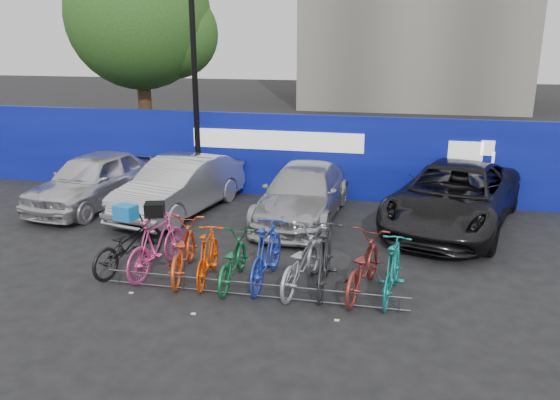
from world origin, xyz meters
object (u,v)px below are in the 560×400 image
(bike_5, at_px, (267,254))
(car_1, at_px, (180,186))
(bike_6, at_px, (301,261))
(bike_9, at_px, (393,269))
(bike_2, at_px, (183,250))
(bike_7, at_px, (325,258))
(bike_rack, at_px, (251,289))
(car_0, at_px, (93,179))
(bike_3, at_px, (208,256))
(tree, at_px, (146,20))
(car_3, at_px, (454,196))
(bike_4, at_px, (232,260))
(bike_1, at_px, (157,245))
(car_2, at_px, (303,193))
(bike_8, at_px, (362,266))
(lamppost, at_px, (195,83))
(bike_0, at_px, (128,244))

(bike_5, bearing_deg, car_1, -46.44)
(bike_5, relative_size, bike_6, 0.99)
(bike_9, bearing_deg, bike_6, 5.35)
(bike_2, bearing_deg, bike_7, 169.69)
(bike_rack, relative_size, car_0, 1.28)
(bike_3, relative_size, bike_9, 0.94)
(bike_6, bearing_deg, bike_rack, 47.03)
(tree, xyz_separation_m, bike_2, (5.22, -10.01, -4.54))
(car_3, xyz_separation_m, bike_4, (-4.33, -4.30, -0.29))
(bike_4, bearing_deg, bike_1, -7.45)
(car_2, relative_size, bike_3, 2.72)
(car_3, height_order, bike_4, car_3)
(car_3, xyz_separation_m, bike_5, (-3.70, -4.16, -0.16))
(tree, relative_size, bike_8, 3.85)
(lamppost, relative_size, bike_7, 3.04)
(bike_2, bearing_deg, car_0, -53.15)
(bike_2, relative_size, bike_5, 1.00)
(bike_4, bearing_deg, lamppost, -65.15)
(tree, xyz_separation_m, car_0, (1.08, -6.17, -4.33))
(lamppost, height_order, bike_8, lamppost)
(car_1, distance_m, bike_2, 4.08)
(car_3, relative_size, bike_3, 3.21)
(car_3, height_order, bike_8, car_3)
(bike_7, bearing_deg, bike_4, 3.45)
(car_1, relative_size, bike_3, 2.61)
(bike_0, bearing_deg, bike_6, -167.05)
(bike_2, distance_m, bike_7, 2.78)
(bike_6, bearing_deg, car_2, -70.52)
(bike_2, relative_size, bike_8, 0.99)
(bike_5, distance_m, bike_7, 1.10)
(bike_3, relative_size, bike_6, 0.85)
(bike_7, bearing_deg, bike_5, -1.35)
(bike_0, distance_m, bike_3, 1.76)
(bike_rack, relative_size, bike_4, 3.12)
(bike_7, bearing_deg, bike_1, -1.91)
(tree, bearing_deg, bike_0, -67.87)
(bike_2, xyz_separation_m, bike_9, (4.01, -0.11, 0.02))
(bike_0, bearing_deg, car_0, -36.79)
(bike_2, bearing_deg, bike_9, 168.12)
(car_2, relative_size, bike_6, 2.30)
(bike_rack, bearing_deg, car_3, 51.43)
(bike_9, bearing_deg, bike_8, -1.96)
(bike_8, bearing_deg, bike_2, 10.91)
(bike_3, xyz_separation_m, bike_8, (2.91, 0.11, 0.02))
(bike_7, bearing_deg, bike_2, -1.53)
(bike_3, height_order, bike_4, bike_3)
(lamppost, distance_m, bike_4, 6.74)
(car_1, xyz_separation_m, bike_1, (1.04, -3.73, -0.14))
(bike_0, xyz_separation_m, bike_9, (5.19, -0.19, 0.02))
(car_0, relative_size, bike_9, 2.40)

